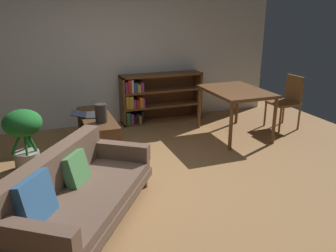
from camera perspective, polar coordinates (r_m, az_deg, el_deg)
The scene contains 10 objects.
ground_plane at distance 4.26m, azimuth -3.90°, elevation -10.16°, with size 8.16×8.16×0.00m, color #9E7042.
back_wall_panel at distance 6.41m, azimuth -11.24°, elevation 12.08°, with size 6.80×0.10×2.70m, color silver.
fabric_couch at distance 3.59m, azimuth -15.10°, elevation -10.35°, with size 1.74×1.99×0.73m.
media_console at distance 5.29m, azimuth -11.48°, elevation -1.28°, with size 0.44×1.30×0.55m.
open_laptop at distance 5.26m, azimuth -12.96°, elevation 1.84°, with size 0.50×0.38×0.07m.
desk_speaker at distance 4.89m, azimuth -10.99°, elevation 2.09°, with size 0.16×0.16×0.26m.
potted_floor_plant at distance 4.89m, azimuth -22.72°, elevation -0.92°, with size 0.50×0.50×0.83m.
dining_table at distance 5.85m, azimuth 11.08°, elevation 5.11°, with size 0.88×1.22×0.80m.
dining_chair_near at distance 6.56m, azimuth 19.07°, elevation 4.21°, with size 0.48×0.46×0.94m.
bookshelf at distance 6.59m, azimuth -2.27°, elevation 4.66°, with size 1.56×0.36×0.91m.
Camera 1 is at (-1.02, -3.59, 2.05)m, focal length 36.95 mm.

